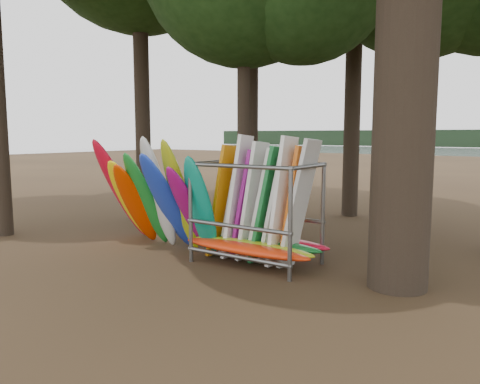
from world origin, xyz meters
The scene contains 3 objects.
ground centered at (0.00, 0.00, 0.00)m, with size 120.00×120.00×0.00m, color #47331E.
kayak_row centered at (-1.85, 0.04, 1.24)m, with size 3.87×2.08×2.96m.
storage_rack centered at (0.96, 0.34, 1.06)m, with size 3.19×1.57×2.89m.
Camera 1 is at (6.49, -8.32, 2.87)m, focal length 35.00 mm.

